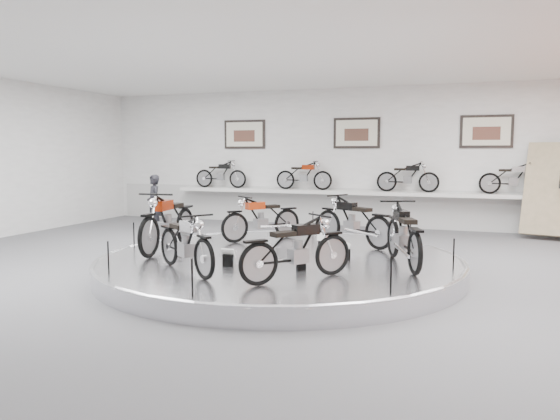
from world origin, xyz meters
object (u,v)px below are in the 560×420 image
(bike_a, at_px, (403,234))
(bike_c, at_px, (262,218))
(bike_d, at_px, (168,221))
(visitor, at_px, (154,203))
(bike_b, at_px, (353,221))
(bike_f, at_px, (297,248))
(shelf, at_px, (354,193))
(bike_e, at_px, (186,242))
(display_platform, at_px, (280,265))

(bike_a, relative_size, bike_c, 1.09)
(bike_d, xyz_separation_m, visitor, (-2.85, 4.02, -0.09))
(bike_b, distance_m, bike_f, 3.22)
(shelf, height_order, bike_c, bike_c)
(bike_c, relative_size, bike_f, 1.01)
(bike_e, relative_size, bike_f, 0.99)
(bike_b, bearing_deg, bike_a, 156.66)
(bike_a, relative_size, bike_f, 1.10)
(display_platform, height_order, bike_a, bike_a)
(bike_f, bearing_deg, shelf, 45.16)
(bike_c, relative_size, visitor, 1.05)
(bike_c, height_order, bike_f, bike_c)
(bike_c, relative_size, bike_d, 0.85)
(bike_e, height_order, visitor, visitor)
(bike_c, bearing_deg, display_platform, 68.64)
(bike_a, bearing_deg, shelf, -2.45)
(bike_e, distance_m, visitor, 6.89)
(bike_d, relative_size, visitor, 1.24)
(display_platform, xyz_separation_m, bike_b, (0.97, 1.59, 0.65))
(bike_a, bearing_deg, bike_d, 70.02)
(bike_b, relative_size, bike_e, 1.07)
(shelf, distance_m, bike_e, 8.14)
(display_platform, relative_size, bike_d, 3.36)
(bike_f, bearing_deg, bike_b, 36.81)
(display_platform, xyz_separation_m, shelf, (0.00, 6.40, 0.85))
(shelf, height_order, bike_b, bike_b)
(bike_f, height_order, visitor, visitor)
(shelf, xyz_separation_m, bike_e, (-0.94, -8.08, -0.23))
(bike_d, xyz_separation_m, bike_e, (1.23, -1.54, -0.09))
(bike_b, bearing_deg, visitor, 10.22)
(bike_b, xyz_separation_m, bike_d, (-3.14, -1.73, 0.06))
(display_platform, relative_size, bike_f, 4.01)
(bike_d, height_order, bike_e, bike_d)
(bike_f, bearing_deg, bike_d, 102.80)
(shelf, xyz_separation_m, bike_f, (0.84, -8.03, -0.23))
(bike_a, height_order, bike_b, bike_a)
(bike_a, distance_m, bike_b, 2.04)
(bike_b, bearing_deg, bike_f, 118.75)
(display_platform, height_order, bike_f, bike_f)
(bike_b, relative_size, visitor, 1.10)
(shelf, bearing_deg, bike_a, -71.56)
(bike_b, bearing_deg, bike_d, 59.90)
(display_platform, bearing_deg, bike_a, -1.88)
(visitor, bearing_deg, bike_a, 15.80)
(shelf, xyz_separation_m, visitor, (-5.02, -2.52, -0.23))
(bike_d, bearing_deg, bike_e, 33.58)
(bike_d, height_order, bike_f, bike_d)
(bike_c, bearing_deg, bike_d, 2.44)
(bike_d, bearing_deg, bike_b, 113.74)
(bike_f, bearing_deg, bike_e, 130.62)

